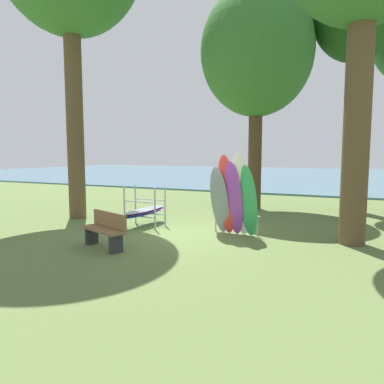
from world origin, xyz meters
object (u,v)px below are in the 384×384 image
(tree_mid_behind, at_px, (257,52))
(leaning_board_pile, at_px, (234,198))
(board_storage_rack, at_px, (145,211))
(park_bench, at_px, (105,229))
(tree_far_left_back, at_px, (357,19))

(tree_mid_behind, bearing_deg, leaning_board_pile, -80.62)
(tree_mid_behind, xyz_separation_m, board_storage_rack, (-2.10, -4.93, -5.70))
(board_storage_rack, bearing_deg, park_bench, -77.46)
(tree_mid_behind, height_order, board_storage_rack, tree_mid_behind)
(tree_far_left_back, height_order, park_bench, tree_far_left_back)
(tree_far_left_back, xyz_separation_m, leaning_board_pile, (-2.67, -6.09, -6.22))
(board_storage_rack, xyz_separation_m, park_bench, (0.58, -2.63, -0.02))
(tree_mid_behind, distance_m, park_bench, 9.60)
(tree_far_left_back, bearing_deg, leaning_board_pile, -113.66)
(tree_far_left_back, bearing_deg, park_bench, -120.08)
(leaning_board_pile, relative_size, park_bench, 1.59)
(tree_far_left_back, xyz_separation_m, park_bench, (-5.01, -8.64, -6.81))
(leaning_board_pile, height_order, board_storage_rack, leaning_board_pile)
(tree_mid_behind, xyz_separation_m, tree_far_left_back, (3.49, 1.09, 1.08))
(tree_far_left_back, relative_size, park_bench, 6.45)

